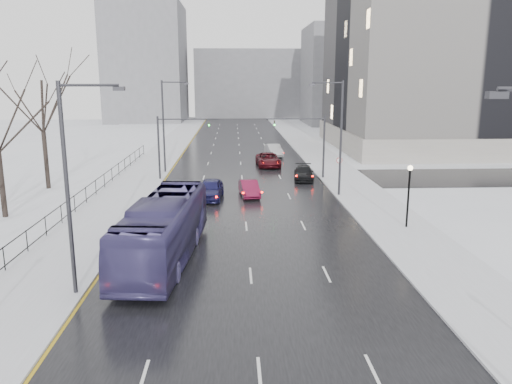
{
  "coord_description": "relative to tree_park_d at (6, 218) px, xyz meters",
  "views": [
    {
      "loc": [
        -0.81,
        -2.45,
        10.02
      ],
      "look_at": [
        0.68,
        30.94,
        2.5
      ],
      "focal_mm": 35.0,
      "sensor_mm": 36.0,
      "label": 1
    }
  ],
  "objects": [
    {
      "name": "bus",
      "position": [
        13.0,
        -9.31,
        1.82
      ],
      "size": [
        4.12,
        12.99,
        3.56
      ],
      "primitive_type": "imported",
      "rotation": [
        0.0,
        0.0,
        -0.09
      ],
      "color": "#3F386E",
      "rests_on": "road"
    },
    {
      "name": "park_strip",
      "position": [
        -2.2,
        26.0,
        0.06
      ],
      "size": [
        14.0,
        150.0,
        0.12
      ],
      "primitive_type": "cube",
      "color": "white",
      "rests_on": "ground"
    },
    {
      "name": "civic_building",
      "position": [
        52.8,
        38.0,
        11.21
      ],
      "size": [
        41.0,
        31.0,
        24.8
      ],
      "color": "gray",
      "rests_on": "ground"
    },
    {
      "name": "lamppost_r_mid",
      "position": [
        28.8,
        -4.0,
        2.94
      ],
      "size": [
        0.36,
        0.36,
        4.28
      ],
      "color": "black",
      "rests_on": "sidewalk_right"
    },
    {
      "name": "mast_signal_left",
      "position": [
        10.47,
        14.0,
        4.11
      ],
      "size": [
        6.1,
        0.33,
        6.5
      ],
      "color": "#2D2D33",
      "rests_on": "ground"
    },
    {
      "name": "iron_fence",
      "position": [
        4.8,
        -4.0,
        0.91
      ],
      "size": [
        0.06,
        70.0,
        1.3
      ],
      "color": "black",
      "rests_on": "sidewalk_left"
    },
    {
      "name": "streetlight_l_near",
      "position": [
        9.63,
        -14.0,
        5.62
      ],
      "size": [
        2.95,
        0.25,
        10.0
      ],
      "color": "#2D2D33",
      "rests_on": "ground"
    },
    {
      "name": "sedan_right_cross",
      "position": [
        21.04,
        21.76,
        0.83
      ],
      "size": [
        2.9,
        5.8,
        1.58
      ],
      "primitive_type": "imported",
      "rotation": [
        0.0,
        0.0,
        0.05
      ],
      "color": "#440B13",
      "rests_on": "road"
    },
    {
      "name": "no_uturn_sign",
      "position": [
        27.0,
        10.0,
        2.3
      ],
      "size": [
        0.6,
        0.06,
        2.7
      ],
      "color": "#2D2D33",
      "rests_on": "sidewalk_right"
    },
    {
      "name": "sidewalk_left",
      "position": [
        7.3,
        26.0,
        0.08
      ],
      "size": [
        5.0,
        150.0,
        0.16
      ],
      "primitive_type": "cube",
      "color": "silver",
      "rests_on": "ground"
    },
    {
      "name": "streetlight_r_mid",
      "position": [
        25.97,
        6.0,
        5.62
      ],
      "size": [
        2.95,
        0.25,
        10.0
      ],
      "color": "#2D2D33",
      "rests_on": "ground"
    },
    {
      "name": "bldg_far_right",
      "position": [
        45.8,
        81.0,
        11.0
      ],
      "size": [
        24.0,
        20.0,
        22.0
      ],
      "primitive_type": "cube",
      "color": "slate",
      "rests_on": "ground"
    },
    {
      "name": "sedan_right_distant",
      "position": [
        22.3,
        29.63,
        0.84
      ],
      "size": [
        2.35,
        5.05,
        1.6
      ],
      "primitive_type": "imported",
      "rotation": [
        0.0,
        0.0,
        0.14
      ],
      "color": "#A6A5A8",
      "rests_on": "road"
    },
    {
      "name": "sidewalk_right",
      "position": [
        28.3,
        26.0,
        0.08
      ],
      "size": [
        5.0,
        150.0,
        0.16
      ],
      "primitive_type": "cube",
      "color": "silver",
      "rests_on": "ground"
    },
    {
      "name": "bldg_far_left",
      "position": [
        -4.2,
        91.0,
        14.0
      ],
      "size": [
        18.0,
        22.0,
        28.0
      ],
      "primitive_type": "cube",
      "color": "slate",
      "rests_on": "ground"
    },
    {
      "name": "tree_park_d",
      "position": [
        0.0,
        0.0,
        0.0
      ],
      "size": [
        8.75,
        8.75,
        12.5
      ],
      "primitive_type": null,
      "color": "black",
      "rests_on": "ground"
    },
    {
      "name": "sedan_right_far",
      "position": [
        24.11,
        13.43,
        0.73
      ],
      "size": [
        2.44,
        4.96,
        1.39
      ],
      "primitive_type": "imported",
      "rotation": [
        0.0,
        0.0,
        -0.11
      ],
      "color": "black",
      "rests_on": "road"
    },
    {
      "name": "road",
      "position": [
        17.8,
        26.0,
        0.02
      ],
      "size": [
        16.0,
        150.0,
        0.04
      ],
      "primitive_type": "cube",
      "color": "black",
      "rests_on": "ground"
    },
    {
      "name": "cross_road",
      "position": [
        17.8,
        14.0,
        0.02
      ],
      "size": [
        130.0,
        10.0,
        0.04
      ],
      "primitive_type": "cube",
      "color": "black",
      "rests_on": "ground"
    },
    {
      "name": "sedan_right_near",
      "position": [
        18.3,
        6.26,
        0.73
      ],
      "size": [
        1.93,
        4.35,
        1.39
      ],
      "primitive_type": "imported",
      "rotation": [
        0.0,
        0.0,
        0.11
      ],
      "color": "maroon",
      "rests_on": "road"
    },
    {
      "name": "streetlight_l_far",
      "position": [
        9.63,
        18.0,
        5.62
      ],
      "size": [
        2.95,
        0.25,
        10.0
      ],
      "color": "#2D2D33",
      "rests_on": "ground"
    },
    {
      "name": "tree_park_e",
      "position": [
        -0.4,
        10.0,
        0.0
      ],
      "size": [
        9.45,
        9.45,
        13.5
      ],
      "primitive_type": null,
      "color": "black",
      "rests_on": "ground"
    },
    {
      "name": "mast_signal_right",
      "position": [
        25.13,
        14.0,
        4.11
      ],
      "size": [
        6.1,
        0.33,
        6.5
      ],
      "color": "#2D2D33",
      "rests_on": "ground"
    },
    {
      "name": "sedan_center_near",
      "position": [
        14.93,
        5.35,
        0.9
      ],
      "size": [
        2.42,
        5.17,
        1.71
      ],
      "primitive_type": "imported",
      "rotation": [
        0.0,
        0.0,
        -0.08
      ],
      "color": "#1A194B",
      "rests_on": "road"
    },
    {
      "name": "bldg_far_center",
      "position": [
        21.8,
        106.0,
        9.0
      ],
      "size": [
        30.0,
        18.0,
        18.0
      ],
      "primitive_type": "cube",
      "color": "slate",
      "rests_on": "ground"
    }
  ]
}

